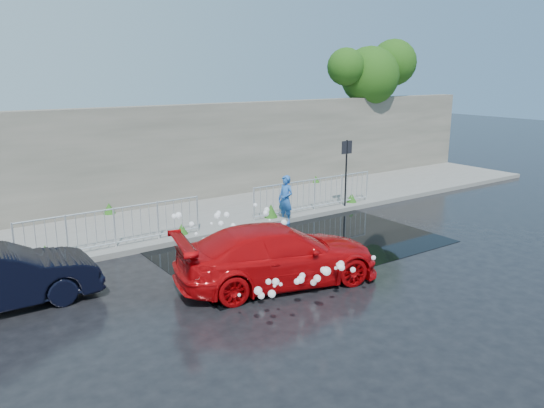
{
  "coord_description": "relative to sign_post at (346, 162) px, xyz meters",
  "views": [
    {
      "loc": [
        -8.4,
        -10.35,
        4.81
      ],
      "look_at": [
        0.31,
        2.07,
        1.0
      ],
      "focal_mm": 35.0,
      "sensor_mm": 36.0,
      "label": 1
    }
  ],
  "objects": [
    {
      "name": "ground",
      "position": [
        -4.2,
        -3.1,
        -1.72
      ],
      "size": [
        90.0,
        90.0,
        0.0
      ],
      "primitive_type": "plane",
      "color": "black",
      "rests_on": "ground"
    },
    {
      "name": "pavement",
      "position": [
        -4.2,
        1.9,
        -1.65
      ],
      "size": [
        30.0,
        4.0,
        0.15
      ],
      "primitive_type": "cube",
      "color": "slate",
      "rests_on": "ground"
    },
    {
      "name": "curb",
      "position": [
        -4.2,
        -0.1,
        -1.64
      ],
      "size": [
        30.0,
        0.25,
        0.16
      ],
      "primitive_type": "cube",
      "color": "slate",
      "rests_on": "ground"
    },
    {
      "name": "retaining_wall",
      "position": [
        -4.2,
        4.1,
        0.18
      ],
      "size": [
        30.0,
        0.6,
        3.5
      ],
      "primitive_type": "cube",
      "color": "#575349",
      "rests_on": "pavement"
    },
    {
      "name": "puddle",
      "position": [
        -3.7,
        -2.1,
        -1.72
      ],
      "size": [
        8.0,
        5.0,
        0.01
      ],
      "primitive_type": "cube",
      "color": "black",
      "rests_on": "ground"
    },
    {
      "name": "sign_post",
      "position": [
        0.0,
        0.0,
        0.0
      ],
      "size": [
        0.45,
        0.06,
        2.5
      ],
      "color": "black",
      "rests_on": "ground"
    },
    {
      "name": "tree",
      "position": [
        5.56,
        4.32,
        3.07
      ],
      "size": [
        4.9,
        2.66,
        6.28
      ],
      "color": "#332114",
      "rests_on": "ground"
    },
    {
      "name": "railing_left",
      "position": [
        -8.2,
        0.25,
        -0.99
      ],
      "size": [
        5.05,
        0.05,
        1.1
      ],
      "color": "silver",
      "rests_on": "pavement"
    },
    {
      "name": "railing_right",
      "position": [
        -1.2,
        0.25,
        -0.99
      ],
      "size": [
        5.05,
        0.05,
        1.1
      ],
      "color": "silver",
      "rests_on": "pavement"
    },
    {
      "name": "weeds",
      "position": [
        -4.46,
        1.33,
        -1.39
      ],
      "size": [
        12.17,
        3.93,
        0.44
      ],
      "color": "#154813",
      "rests_on": "pavement"
    },
    {
      "name": "water_spray",
      "position": [
        -5.94,
        -3.37,
        -1.02
      ],
      "size": [
        3.63,
        5.61,
        1.03
      ],
      "color": "white",
      "rests_on": "ground"
    },
    {
      "name": "red_car",
      "position": [
        -5.84,
        -4.06,
        -1.03
      ],
      "size": [
        5.09,
        2.97,
        1.39
      ],
      "primitive_type": "imported",
      "rotation": [
        0.0,
        0.0,
        1.34
      ],
      "color": "#B4070A",
      "rests_on": "ground"
    },
    {
      "name": "person",
      "position": [
        -2.7,
        -0.1,
        -0.94
      ],
      "size": [
        0.47,
        0.63,
        1.57
      ],
      "primitive_type": "imported",
      "rotation": [
        0.0,
        0.0,
        -1.4
      ],
      "color": "blue",
      "rests_on": "ground"
    }
  ]
}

